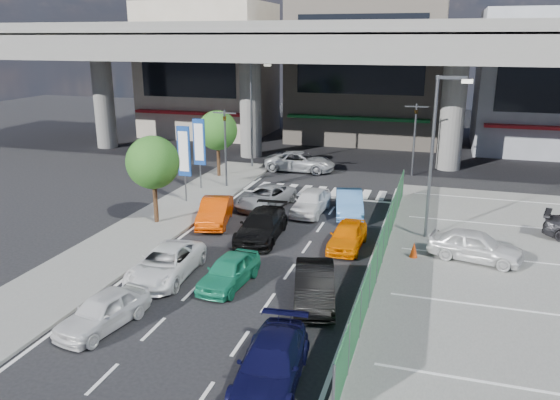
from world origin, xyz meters
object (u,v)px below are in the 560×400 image
(sedan_white_front_mid, at_px, (311,202))
(kei_truck_front_right, at_px, (349,203))
(tree_near, at_px, (153,163))
(van_white_back_left, at_px, (103,311))
(hatch_black_mid_right, at_px, (314,285))
(taxi_orange_left, at_px, (215,212))
(tree_far, at_px, (218,131))
(traffic_light_left, at_px, (225,129))
(traffic_light_right, at_px, (415,122))
(sedan_white_mid_left, at_px, (166,264))
(parked_sedan_white, at_px, (475,246))
(street_lamp_right, at_px, (436,144))
(signboard_far, at_px, (199,144))
(street_lamp_left, at_px, (254,106))
(traffic_cone, at_px, (414,250))
(sedan_black_mid, at_px, (262,225))
(taxi_teal_mid, at_px, (229,271))
(taxi_orange_right, at_px, (347,235))
(wagon_silver_front_left, at_px, (266,197))
(minivan_navy_back, at_px, (271,363))
(signboard_near, at_px, (184,154))
(crossing_wagon_silver, at_px, (300,162))

(sedan_white_front_mid, distance_m, kei_truck_front_right, 2.16)
(tree_near, relative_size, van_white_back_left, 1.30)
(hatch_black_mid_right, bearing_deg, tree_near, 134.44)
(van_white_back_left, height_order, taxi_orange_left, taxi_orange_left)
(hatch_black_mid_right, bearing_deg, tree_far, 109.65)
(traffic_light_left, height_order, traffic_light_right, same)
(sedan_white_mid_left, distance_m, parked_sedan_white, 13.62)
(parked_sedan_white, bearing_deg, hatch_black_mid_right, 147.63)
(street_lamp_right, relative_size, signboard_far, 1.70)
(street_lamp_left, bearing_deg, tree_near, -92.76)
(traffic_cone, bearing_deg, sedan_white_mid_left, -152.33)
(parked_sedan_white, bearing_deg, sedan_black_mid, 102.90)
(traffic_light_right, height_order, hatch_black_mid_right, traffic_light_right)
(tree_far, relative_size, sedan_white_front_mid, 1.19)
(street_lamp_right, height_order, hatch_black_mid_right, street_lamp_right)
(tree_near, relative_size, tree_far, 1.00)
(street_lamp_left, height_order, kei_truck_front_right, street_lamp_left)
(taxi_teal_mid, xyz_separation_m, taxi_orange_right, (3.87, 5.45, 0.00))
(traffic_light_left, xyz_separation_m, tree_far, (-1.60, 2.50, -0.55))
(signboard_far, height_order, wagon_silver_front_left, signboard_far)
(minivan_navy_back, height_order, parked_sedan_white, parked_sedan_white)
(tree_far, bearing_deg, signboard_near, -84.73)
(street_lamp_right, relative_size, hatch_black_mid_right, 1.91)
(kei_truck_front_right, bearing_deg, tree_near, -166.85)
(minivan_navy_back, bearing_deg, signboard_far, 115.24)
(minivan_navy_back, distance_m, kei_truck_front_right, 16.27)
(sedan_black_mid, relative_size, parked_sedan_white, 1.17)
(tree_far, bearing_deg, taxi_teal_mid, -65.79)
(street_lamp_right, distance_m, signboard_far, 15.69)
(tree_far, bearing_deg, hatch_black_mid_right, -56.84)
(minivan_navy_back, bearing_deg, street_lamp_left, 105.57)
(hatch_black_mid_right, relative_size, crossing_wagon_silver, 0.80)
(traffic_light_right, xyz_separation_m, sedan_white_front_mid, (-4.96, -10.77, -3.25))
(street_lamp_left, xyz_separation_m, sedan_white_mid_left, (3.14, -20.07, -4.13))
(taxi_orange_left, xyz_separation_m, taxi_orange_right, (7.44, -1.44, -0.06))
(tree_far, distance_m, parked_sedan_white, 20.45)
(traffic_light_left, xyz_separation_m, street_lamp_left, (-0.13, 6.00, 0.83))
(sedan_white_front_mid, xyz_separation_m, parked_sedan_white, (8.70, -4.73, 0.06))
(taxi_orange_left, relative_size, taxi_orange_right, 1.13)
(street_lamp_left, relative_size, kei_truck_front_right, 1.91)
(street_lamp_left, height_order, signboard_near, street_lamp_left)
(wagon_silver_front_left, distance_m, parked_sedan_white, 12.61)
(minivan_navy_back, relative_size, taxi_teal_mid, 1.20)
(tree_near, xyz_separation_m, taxi_orange_right, (10.48, -0.53, -2.76))
(taxi_teal_mid, bearing_deg, tree_near, 142.84)
(signboard_far, bearing_deg, traffic_light_left, 35.70)
(sedan_black_mid, height_order, traffic_cone, sedan_black_mid)
(minivan_navy_back, xyz_separation_m, kei_truck_front_right, (-0.54, 16.26, 0.05))
(traffic_light_left, bearing_deg, hatch_black_mid_right, -56.75)
(taxi_orange_right, relative_size, parked_sedan_white, 0.91)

